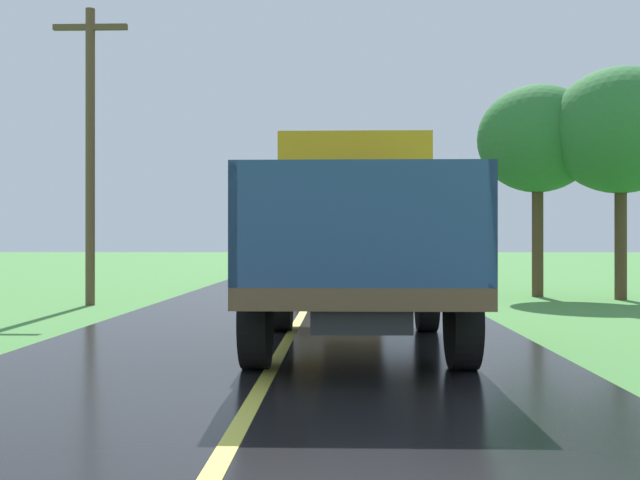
{
  "coord_description": "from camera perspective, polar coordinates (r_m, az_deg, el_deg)",
  "views": [
    {
      "loc": [
        0.73,
        0.45,
        1.38
      ],
      "look_at": [
        0.39,
        12.02,
        1.4
      ],
      "focal_mm": 43.98,
      "sensor_mm": 36.0,
      "label": 1
    }
  ],
  "objects": [
    {
      "name": "roadside_tree_mid_right",
      "position": [
        19.96,
        21.03,
        7.41
      ],
      "size": [
        3.31,
        3.31,
        5.49
      ],
      "color": "#4C3823",
      "rests_on": "ground"
    },
    {
      "name": "banana_truck_near",
      "position": [
        10.48,
        2.65,
        0.33
      ],
      "size": [
        2.38,
        5.82,
        2.8
      ],
      "color": "#2D2D30",
      "rests_on": "road_surface"
    },
    {
      "name": "roadside_tree_near_left",
      "position": [
        20.38,
        15.55,
        7.05
      ],
      "size": [
        2.97,
        2.97,
        5.28
      ],
      "color": "#4C3823",
      "rests_on": "ground"
    },
    {
      "name": "utility_pole_roadside",
      "position": [
        17.72,
        -16.38,
        6.57
      ],
      "size": [
        1.61,
        0.2,
        6.41
      ],
      "color": "brown",
      "rests_on": "ground"
    },
    {
      "name": "banana_truck_far",
      "position": [
        24.09,
        1.39,
        0.12
      ],
      "size": [
        2.38,
        5.81,
        2.8
      ],
      "color": "#2D2D30",
      "rests_on": "road_surface"
    }
  ]
}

